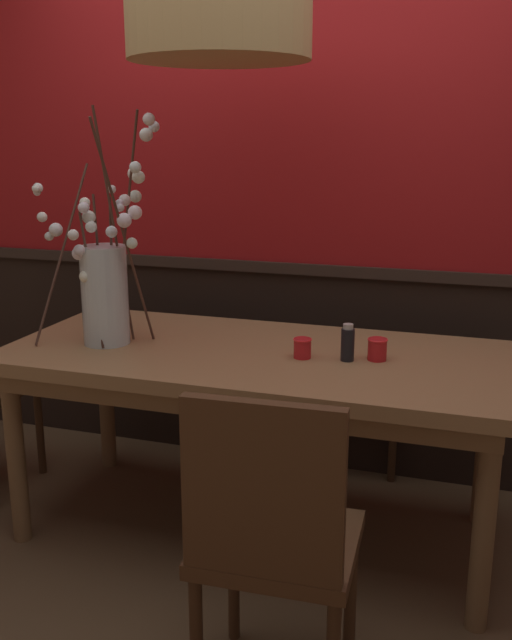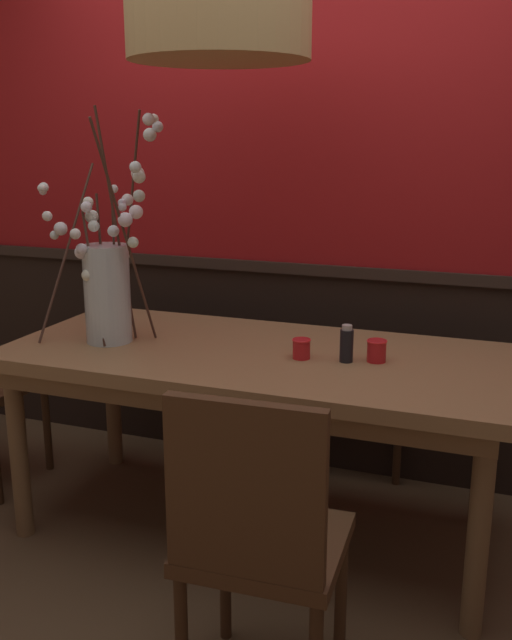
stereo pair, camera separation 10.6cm
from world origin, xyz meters
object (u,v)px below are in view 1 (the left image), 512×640
at_px(candle_holder_nearer_center, 377,349).
at_px(candle_holder_nearer_edge, 302,348).
at_px(vase_with_blossoms, 105,284).
at_px(condiment_bottle, 348,343).
at_px(pendant_lamp, 219,18).
at_px(chair_far_side_right, 364,359).
at_px(chair_far_side_left, 249,342).
at_px(chair_near_side_right, 272,535).
at_px(dining_table, 256,372).

bearing_deg(candle_holder_nearer_center, candle_holder_nearer_edge, -167.74).
height_order(vase_with_blossoms, condiment_bottle, vase_with_blossoms).
bearing_deg(pendant_lamp, chair_far_side_right, 66.03).
relative_size(chair_far_side_left, condiment_bottle, 6.93).
xyz_separation_m(candle_holder_nearer_center, candle_holder_nearer_edge, (-0.26, -0.06, -0.00)).
relative_size(chair_far_side_right, candle_holder_nearer_edge, 11.85).
distance_m(candle_holder_nearer_center, candle_holder_nearer_edge, 0.27).
distance_m(chair_far_side_right, pendant_lamp, 1.73).
distance_m(chair_near_side_right, pendant_lamp, 1.67).
bearing_deg(vase_with_blossoms, chair_near_side_right, -40.87).
relative_size(dining_table, vase_with_blossoms, 2.12).
height_order(chair_near_side_right, pendant_lamp, pendant_lamp).
bearing_deg(candle_holder_nearer_center, condiment_bottle, -159.45).
distance_m(dining_table, chair_far_side_right, 0.90).
bearing_deg(dining_table, candle_holder_nearer_center, 2.27).
bearing_deg(condiment_bottle, dining_table, 176.73).
distance_m(chair_far_side_right, vase_with_blossoms, 1.36).
bearing_deg(vase_with_blossoms, condiment_bottle, 3.50).
xyz_separation_m(chair_far_side_right, vase_with_blossoms, (-0.87, -0.92, 0.50)).
bearing_deg(chair_far_side_left, vase_with_blossoms, -106.10).
bearing_deg(chair_near_side_right, dining_table, 110.49).
xyz_separation_m(chair_far_side_right, candle_holder_nearer_center, (0.17, -0.82, 0.30)).
bearing_deg(pendant_lamp, dining_table, 24.88).
relative_size(vase_with_blossoms, candle_holder_nearer_center, 11.08).
bearing_deg(chair_near_side_right, pendant_lamp, 118.36).
height_order(chair_near_side_right, chair_far_side_right, chair_near_side_right).
distance_m(chair_far_side_left, candle_holder_nearer_center, 1.17).
bearing_deg(dining_table, chair_near_side_right, -69.51).
bearing_deg(condiment_bottle, chair_near_side_right, -92.07).
relative_size(vase_with_blossoms, candle_holder_nearer_edge, 12.08).
bearing_deg(chair_far_side_left, dining_table, -69.88).
xyz_separation_m(vase_with_blossoms, candle_holder_nearer_center, (1.04, 0.10, -0.19)).
bearing_deg(vase_with_blossoms, candle_holder_nearer_center, 5.25).
bearing_deg(candle_holder_nearer_edge, chair_far_side_left, 119.36).
distance_m(vase_with_blossoms, pendant_lamp, 1.05).
relative_size(vase_with_blossoms, pendant_lamp, 0.76).
distance_m(chair_near_side_right, chair_far_side_right, 1.70).
bearing_deg(chair_near_side_right, condiment_bottle, 87.93).
xyz_separation_m(chair_far_side_left, candle_holder_nearer_edge, (0.50, -0.90, 0.27)).
bearing_deg(dining_table, chair_far_side_left, 110.12).
bearing_deg(candle_holder_nearer_center, vase_with_blossoms, -174.75).
relative_size(chair_near_side_right, vase_with_blossoms, 1.06).
bearing_deg(chair_far_side_right, vase_with_blossoms, -133.34).
distance_m(dining_table, candle_holder_nearer_edge, 0.23).
bearing_deg(vase_with_blossoms, pendant_lamp, 2.97).
relative_size(chair_far_side_right, vase_with_blossoms, 0.98).
height_order(dining_table, candle_holder_nearer_center, candle_holder_nearer_center).
bearing_deg(candle_holder_nearer_edge, vase_with_blossoms, -177.18).
xyz_separation_m(chair_near_side_right, pendant_lamp, (-0.44, 0.81, 1.39)).
distance_m(chair_far_side_left, vase_with_blossoms, 1.08).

